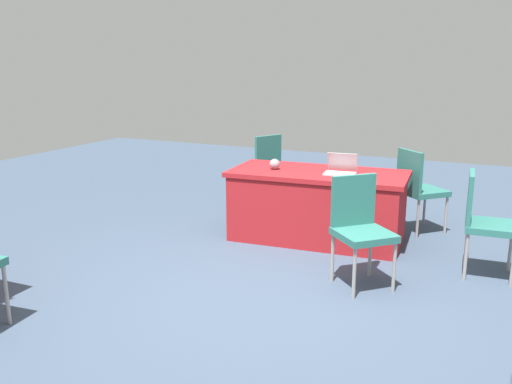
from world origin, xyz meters
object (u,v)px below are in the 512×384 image
at_px(table_foreground, 317,205).
at_px(scissors_red, 344,176).
at_px(chair_tucked_right, 262,165).
at_px(yarn_ball, 275,164).
at_px(chair_near_front, 484,218).
at_px(laptop_silver, 341,170).
at_px(chair_by_pillar, 360,224).
at_px(chair_aisle, 418,186).

height_order(table_foreground, scissors_red, scissors_red).
height_order(chair_tucked_right, yarn_ball, chair_tucked_right).
bearing_deg(chair_tucked_right, table_foreground, -106.92).
height_order(chair_near_front, scissors_red, chair_near_front).
relative_size(laptop_silver, yarn_ball, 3.07).
distance_m(chair_by_pillar, yarn_ball, 1.52).
bearing_deg(scissors_red, table_foreground, -37.16).
bearing_deg(laptop_silver, chair_tucked_right, -44.38).
bearing_deg(chair_aisle, chair_tucked_right, -145.08).
xyz_separation_m(chair_near_front, chair_by_pillar, (0.95, 0.68, 0.00)).
xyz_separation_m(chair_tucked_right, chair_aisle, (-2.08, 0.34, -0.01)).
xyz_separation_m(chair_tucked_right, yarn_ball, (-0.68, 1.15, 0.26)).
bearing_deg(yarn_ball, chair_aisle, -149.73).
distance_m(chair_aisle, laptop_silver, 1.04).
xyz_separation_m(table_foreground, laptop_silver, (-0.25, 0.01, 0.42)).
distance_m(laptop_silver, scissors_red, 0.13).
bearing_deg(table_foreground, laptop_silver, 176.76).
bearing_deg(yarn_ball, laptop_silver, -173.40).
height_order(chair_near_front, yarn_ball, chair_near_front).
bearing_deg(chair_near_front, chair_by_pillar, -58.38).
height_order(chair_by_pillar, laptop_silver, laptop_silver).
bearing_deg(chair_tucked_right, scissors_red, -103.13).
height_order(chair_by_pillar, scissors_red, chair_by_pillar).
relative_size(chair_aisle, yarn_ball, 8.32).
relative_size(chair_tucked_right, chair_aisle, 1.01).
xyz_separation_m(chair_by_pillar, yarn_ball, (1.19, -0.91, 0.27)).
distance_m(chair_tucked_right, yarn_ball, 1.36).
distance_m(chair_near_front, chair_aisle, 1.29).
bearing_deg(chair_aisle, table_foreground, -98.19).
bearing_deg(yarn_ball, scissors_red, 178.01).
bearing_deg(chair_by_pillar, table_foreground, -99.32).
height_order(chair_aisle, yarn_ball, chair_aisle).
distance_m(table_foreground, laptop_silver, 0.48).
distance_m(table_foreground, chair_near_front, 1.71).
distance_m(chair_near_front, laptop_silver, 1.48).
distance_m(chair_tucked_right, chair_aisle, 2.10).
relative_size(table_foreground, chair_aisle, 2.04).
height_order(chair_aisle, laptop_silver, laptop_silver).
distance_m(yarn_ball, scissors_red, 0.79).
relative_size(chair_near_front, chair_aisle, 1.00).
relative_size(table_foreground, chair_by_pillar, 2.03).
xyz_separation_m(chair_aisle, laptop_silver, (0.69, 0.73, 0.26)).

